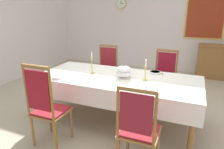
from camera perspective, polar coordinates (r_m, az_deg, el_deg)
ground at (r=3.70m, az=2.52°, el=-11.44°), size 6.49×6.37×0.04m
back_wall at (r=6.36m, az=13.23°, el=17.36°), size 6.49×0.08×3.56m
dining_table at (r=3.23m, az=1.48°, el=-1.93°), size 2.55×1.10×0.77m
tablecloth at (r=3.22m, az=1.48°, el=-1.79°), size 2.57×1.12×0.30m
chair_south_a at (r=2.80m, az=-18.04°, el=-8.49°), size 0.44×0.42×1.17m
chair_north_a at (r=4.34m, az=-1.68°, el=1.33°), size 0.44×0.42×1.07m
chair_south_b at (r=2.30m, az=7.48°, el=-14.83°), size 0.44×0.42×1.07m
chair_north_b at (r=4.02m, az=14.68°, el=-0.67°), size 0.44×0.42×1.07m
soup_tureen at (r=3.14m, az=3.29°, el=0.82°), size 0.25×0.25×0.21m
candlestick_west at (r=3.34m, az=-5.72°, el=2.68°), size 0.07×0.07×0.37m
candlestick_east at (r=3.04m, az=9.45°, el=0.60°), size 0.07×0.07×0.33m
bowl_near_left at (r=3.43m, az=12.17°, el=0.58°), size 0.18×0.18×0.04m
bowl_near_right at (r=3.24m, az=-15.20°, el=-0.71°), size 0.17×0.17×0.04m
spoon_primary at (r=3.44m, az=14.10°, el=0.20°), size 0.06×0.17×0.01m
spoon_secondary at (r=3.33m, az=-16.48°, el=-0.60°), size 0.03×0.18×0.01m
mounted_clock at (r=6.59m, az=2.65°, el=19.49°), size 0.32×0.06×0.32m
framed_painting at (r=6.20m, az=25.08°, el=15.81°), size 1.02×0.05×1.46m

